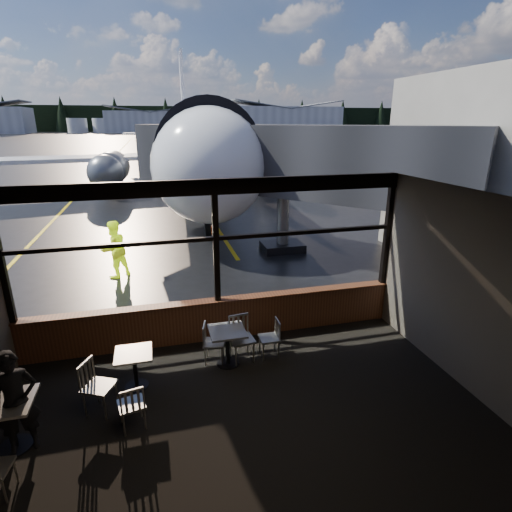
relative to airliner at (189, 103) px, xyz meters
name	(u,v)px	position (x,y,z in m)	size (l,w,h in m)	color
ground_plane	(153,138)	(-1.60, 99.43, -5.70)	(520.00, 520.00, 0.00)	black
carpet_floor	(251,434)	(-1.60, -23.57, -5.69)	(8.00, 6.00, 0.01)	black
ceiling	(250,211)	(-1.60, -23.57, -2.20)	(8.00, 6.00, 0.04)	#38332D
wall_right	(489,303)	(2.40, -23.57, -3.95)	(0.04, 6.00, 3.50)	#524B42
window_sill	(218,320)	(-1.60, -20.57, -5.25)	(8.00, 0.28, 0.90)	#552C19
window_header	(214,187)	(-1.60, -20.57, -2.35)	(8.00, 0.18, 0.30)	black
mullion_left	(0,259)	(-5.55, -20.57, -3.50)	(0.12, 0.12, 2.60)	black
mullion_centre	(216,243)	(-1.60, -20.57, -3.50)	(0.12, 0.12, 2.60)	black
mullion_right	(387,231)	(2.35, -20.57, -3.50)	(0.12, 0.12, 2.60)	black
window_transom	(216,238)	(-1.60, -20.57, -3.40)	(8.00, 0.10, 0.08)	black
airliner	(189,103)	(0.00, 0.00, 0.00)	(31.11, 37.33, 11.41)	white
jet_bridge	(293,187)	(2.00, -15.07, -3.31)	(8.96, 10.95, 4.78)	#2D2D30
cafe_table_near	(228,347)	(-1.60, -21.62, -5.33)	(0.69, 0.69, 0.75)	gray
cafe_table_mid	(135,370)	(-3.33, -21.91, -5.35)	(0.64, 0.64, 0.70)	#A19C94
cafe_table_left	(11,425)	(-5.02, -22.94, -5.30)	(0.73, 0.73, 0.80)	#ABA49E
chair_near_e	(269,338)	(-0.73, -21.55, -5.30)	(0.44, 0.44, 0.81)	#B9B4A7
chair_near_w	(214,343)	(-1.84, -21.47, -5.28)	(0.46, 0.46, 0.84)	beige
chair_near_n	(242,340)	(-1.30, -21.57, -5.23)	(0.51, 0.51, 0.94)	#BCB8AA
chair_mid_s	(131,405)	(-3.35, -22.93, -5.30)	(0.44, 0.44, 0.81)	#B1AB9F
chair_mid_w	(99,387)	(-3.86, -22.43, -5.24)	(0.51, 0.51, 0.93)	#A9A598
passenger	(16,402)	(-4.87, -22.99, -4.90)	(0.58, 0.38, 1.60)	black
ground_crew	(114,249)	(-4.06, -16.10, -4.82)	(0.85, 0.67, 1.76)	#BFF219
cone_nose	(213,228)	(-0.41, -11.86, -5.44)	(0.37, 0.37, 0.52)	#DF5507
cone_wing	(105,189)	(-5.88, 0.25, -5.44)	(0.37, 0.37, 0.52)	orange
hangar_mid	(150,121)	(-1.60, 164.43, -0.70)	(38.00, 15.00, 10.00)	silver
hangar_right	(284,118)	(58.40, 157.43, 0.30)	(50.00, 20.00, 12.00)	silver
fuel_tank_a	(77,126)	(-31.60, 161.43, -2.70)	(8.00, 8.00, 6.00)	silver
fuel_tank_b	(103,126)	(-21.60, 161.43, -2.70)	(8.00, 8.00, 6.00)	silver
fuel_tank_c	(127,125)	(-11.60, 161.43, -2.70)	(8.00, 8.00, 6.00)	silver
treeline	(150,119)	(-1.60, 189.43, 0.30)	(360.00, 3.00, 12.00)	black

